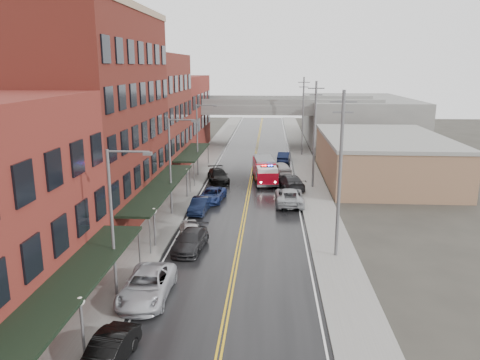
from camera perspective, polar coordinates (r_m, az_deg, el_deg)
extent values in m
cube|color=black|center=(49.16, 0.93, -2.27)|extent=(11.00, 160.00, 0.02)
cube|color=slate|center=(50.03, -7.46, -2.03)|extent=(3.00, 160.00, 0.15)
cube|color=slate|center=(49.34, 9.43, -2.32)|extent=(3.00, 160.00, 0.15)
cube|color=gray|center=(49.73, -5.59, -2.07)|extent=(0.30, 160.00, 0.15)
cube|color=gray|center=(49.20, 7.52, -2.30)|extent=(0.30, 160.00, 0.15)
cube|color=#511E15|center=(43.38, -17.49, 7.07)|extent=(9.00, 20.00, 18.00)
cube|color=maroon|center=(60.09, -11.41, 7.66)|extent=(9.00, 15.00, 15.00)
cube|color=maroon|center=(77.19, -7.99, 7.96)|extent=(9.00, 20.00, 12.00)
cube|color=#8F674D|center=(59.85, 16.94, 2.47)|extent=(14.00, 22.00, 5.00)
cube|color=slate|center=(89.12, 14.00, 7.14)|extent=(18.00, 30.00, 8.00)
cube|color=black|center=(25.64, -19.54, -11.39)|extent=(2.60, 16.00, 0.18)
cylinder|color=slate|center=(32.40, -12.17, -8.42)|extent=(0.10, 0.10, 3.00)
cube|color=black|center=(42.71, -9.64, -0.78)|extent=(2.60, 18.00, 0.18)
cylinder|color=slate|center=(34.92, -10.92, -6.72)|extent=(0.10, 0.10, 3.00)
cylinder|color=slate|center=(51.02, -6.12, -0.03)|extent=(0.10, 0.10, 3.00)
cube|color=black|center=(59.48, -5.80, 3.42)|extent=(2.60, 13.00, 0.18)
cylinder|color=slate|center=(53.70, -5.61, 0.68)|extent=(0.10, 0.10, 3.00)
cylinder|color=slate|center=(65.51, -3.90, 3.07)|extent=(0.10, 0.10, 3.00)
cylinder|color=#59595B|center=(24.34, -18.64, -16.98)|extent=(0.14, 0.14, 2.80)
sphere|color=silver|center=(23.62, -18.92, -13.83)|extent=(0.44, 0.44, 0.44)
cylinder|color=#59595B|center=(36.42, -10.36, -5.99)|extent=(0.14, 0.14, 2.80)
sphere|color=silver|center=(35.95, -10.47, -3.74)|extent=(0.44, 0.44, 0.44)
cylinder|color=#59595B|center=(49.52, -6.48, -0.58)|extent=(0.14, 0.14, 2.80)
sphere|color=silver|center=(49.17, -6.53, 1.12)|extent=(0.44, 0.44, 0.44)
cylinder|color=#59595B|center=(28.29, -15.32, -5.42)|extent=(0.18, 0.18, 9.00)
cylinder|color=#59595B|center=(26.83, -13.48, 3.39)|extent=(2.40, 0.12, 0.12)
cube|color=#59595B|center=(26.54, -11.20, 3.18)|extent=(0.50, 0.22, 0.18)
cylinder|color=#59595B|center=(43.17, -8.51, 1.47)|extent=(0.18, 0.18, 9.00)
cylinder|color=#59595B|center=(42.22, -7.12, 7.29)|extent=(2.40, 0.12, 0.12)
cube|color=#59595B|center=(42.04, -5.63, 7.17)|extent=(0.50, 0.22, 0.18)
cylinder|color=#59595B|center=(58.64, -5.23, 4.77)|extent=(0.18, 0.18, 9.00)
cylinder|color=#59595B|center=(57.94, -4.14, 9.07)|extent=(2.40, 0.12, 0.12)
cube|color=#59595B|center=(57.81, -3.05, 8.98)|extent=(0.50, 0.22, 0.18)
cylinder|color=#59595B|center=(33.44, 12.07, 0.38)|extent=(0.24, 0.24, 12.00)
cube|color=#59595B|center=(32.66, 12.52, 9.29)|extent=(1.80, 0.12, 0.12)
cube|color=#59595B|center=(32.72, 12.46, 8.07)|extent=(1.40, 0.12, 0.12)
cylinder|color=#59595B|center=(52.98, 9.06, 5.35)|extent=(0.24, 0.24, 12.00)
cube|color=#59595B|center=(52.49, 9.28, 10.97)|extent=(1.80, 0.12, 0.12)
cube|color=#59595B|center=(52.53, 9.25, 10.21)|extent=(1.40, 0.12, 0.12)
cylinder|color=#59595B|center=(72.77, 7.67, 7.63)|extent=(0.24, 0.24, 12.00)
cube|color=#59595B|center=(72.42, 7.81, 11.72)|extent=(1.80, 0.12, 0.12)
cube|color=#59595B|center=(72.44, 7.79, 11.17)|extent=(1.40, 0.12, 0.12)
cube|color=slate|center=(79.54, 2.12, 8.79)|extent=(40.00, 10.00, 1.50)
cube|color=slate|center=(81.01, -5.75, 6.15)|extent=(1.60, 8.00, 6.00)
cube|color=slate|center=(80.38, 10.00, 5.95)|extent=(1.60, 8.00, 6.00)
cube|color=#B0081A|center=(57.05, 2.91, 1.46)|extent=(2.96, 5.44, 1.99)
cube|color=#B0081A|center=(53.54, 3.30, 0.33)|extent=(2.64, 2.72, 1.42)
cube|color=silver|center=(53.33, 3.31, 1.32)|extent=(2.50, 2.52, 0.47)
cube|color=black|center=(53.65, 3.28, 0.67)|extent=(2.55, 1.78, 0.76)
cube|color=slate|center=(56.82, 2.92, 2.58)|extent=(2.68, 5.04, 0.28)
cube|color=black|center=(53.26, 3.32, 1.65)|extent=(1.53, 0.44, 0.13)
sphere|color=#FF0C0C|center=(53.19, 2.76, 1.72)|extent=(0.19, 0.19, 0.19)
sphere|color=#1933FF|center=(53.30, 3.88, 1.73)|extent=(0.19, 0.19, 0.19)
cylinder|color=black|center=(53.51, 2.19, -0.44)|extent=(0.98, 0.44, 0.95)
cylinder|color=black|center=(53.73, 4.40, -0.41)|extent=(0.98, 0.44, 0.95)
cylinder|color=black|center=(56.72, 1.90, 0.37)|extent=(0.98, 0.44, 0.95)
cylinder|color=black|center=(56.93, 3.99, 0.40)|extent=(0.98, 0.44, 0.95)
cylinder|color=black|center=(59.01, 1.71, 0.90)|extent=(0.98, 0.44, 0.95)
cylinder|color=black|center=(59.21, 3.71, 0.92)|extent=(0.98, 0.44, 0.95)
imported|color=black|center=(23.73, -15.79, -19.54)|extent=(2.05, 4.52, 1.44)
imported|color=#B1B3B9|center=(29.07, -11.28, -12.52)|extent=(2.71, 5.85, 1.62)
imported|color=black|center=(35.81, -6.05, -7.33)|extent=(2.50, 5.18, 1.45)
imported|color=silver|center=(37.68, -6.00, -6.26)|extent=(2.70, 4.49, 1.43)
imported|color=black|center=(44.54, -4.95, -3.11)|extent=(1.78, 4.33, 1.40)
imported|color=navy|center=(48.14, -3.43, -1.82)|extent=(2.79, 5.11, 1.36)
imported|color=black|center=(56.10, -2.67, 0.54)|extent=(3.46, 5.77, 1.56)
imported|color=#979B9F|center=(47.19, 6.01, -2.00)|extent=(2.81, 6.00, 1.66)
imported|color=#28282A|center=(53.00, 6.11, -0.24)|extent=(3.65, 6.17, 1.68)
imported|color=silver|center=(60.38, 4.91, 1.48)|extent=(3.31, 5.12, 1.62)
imported|color=#0E1634|center=(68.17, 5.40, 2.84)|extent=(2.16, 4.83, 1.54)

